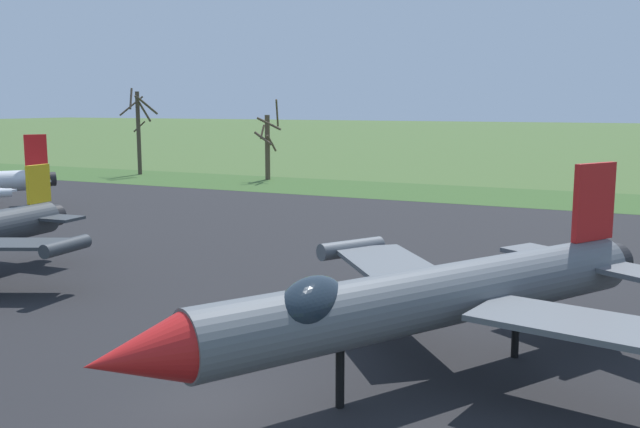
{
  "coord_description": "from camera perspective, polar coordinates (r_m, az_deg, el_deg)",
  "views": [
    {
      "loc": [
        9.36,
        -13.78,
        7.45
      ],
      "look_at": [
        -5.01,
        16.85,
        2.23
      ],
      "focal_mm": 39.95,
      "sensor_mm": 36.0,
      "label": 1
    }
  ],
  "objects": [
    {
      "name": "asphalt_apron",
      "position": [
        30.61,
        6.58,
        -5.32
      ],
      "size": [
        99.41,
        48.0,
        0.05
      ],
      "primitive_type": "cube",
      "color": "black",
      "rests_on": "ground"
    },
    {
      "name": "ground_plane",
      "position": [
        18.25,
        -8.57,
        -15.42
      ],
      "size": [
        600.0,
        600.0,
        0.0
      ],
      "primitive_type": "plane",
      "color": "#425B2D"
    },
    {
      "name": "grass_verge_strip",
      "position": [
        59.39,
        15.87,
        1.26
      ],
      "size": [
        159.41,
        12.0,
        0.06
      ],
      "primitive_type": "cube",
      "color": "#355326",
      "rests_on": "ground"
    },
    {
      "name": "bare_tree_far_left",
      "position": [
        78.07,
        -14.31,
        6.83
      ],
      "size": [
        3.55,
        3.48,
        9.17
      ],
      "color": "#42382D",
      "rests_on": "ground"
    },
    {
      "name": "bare_tree_left_of_center",
      "position": [
        70.55,
        -4.2,
        5.68
      ],
      "size": [
        2.67,
        3.14,
        7.96
      ],
      "color": "brown",
      "rests_on": "ground"
    },
    {
      "name": "jet_fighter_rear_left",
      "position": [
        19.08,
        8.6,
        -6.58
      ],
      "size": [
        13.78,
        16.05,
        5.65
      ],
      "color": "#565B60",
      "rests_on": "ground"
    }
  ]
}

